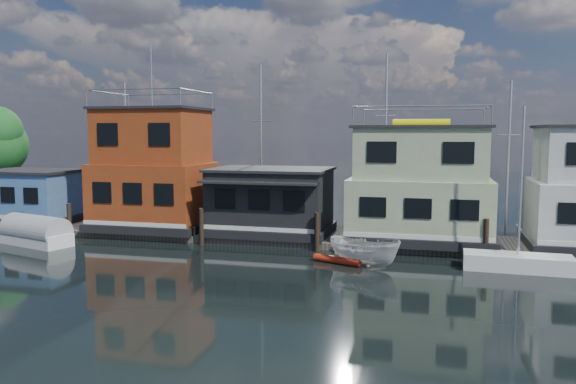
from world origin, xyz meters
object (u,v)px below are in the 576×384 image
(houseboat_dark, at_px, (271,201))
(houseboat_green, at_px, (420,186))
(day_sailer, at_px, (518,261))
(red_kayak, at_px, (337,260))
(tarp_runabout, at_px, (36,233))
(houseboat_blue, at_px, (32,196))
(houseboat_red, at_px, (154,172))
(dinghy_white, at_px, (367,249))
(motorboat, at_px, (364,251))

(houseboat_dark, xyz_separation_m, houseboat_green, (9.00, 0.02, 1.13))
(houseboat_green, height_order, day_sailer, day_sailer)
(houseboat_dark, relative_size, houseboat_green, 0.88)
(houseboat_green, bearing_deg, red_kayak, -125.12)
(tarp_runabout, bearing_deg, houseboat_blue, 147.49)
(houseboat_red, relative_size, dinghy_white, 6.01)
(houseboat_green, xyz_separation_m, tarp_runabout, (-22.05, -5.23, -2.84))
(houseboat_red, height_order, red_kayak, houseboat_red)
(red_kayak, relative_size, tarp_runabout, 0.52)
(day_sailer, xyz_separation_m, tarp_runabout, (-26.86, -0.51, 0.25))
(houseboat_dark, bearing_deg, dinghy_white, -31.03)
(houseboat_green, xyz_separation_m, motorboat, (-2.49, -5.71, -2.80))
(houseboat_blue, distance_m, houseboat_green, 26.53)
(dinghy_white, bearing_deg, tarp_runabout, 89.26)
(houseboat_blue, xyz_separation_m, houseboat_green, (26.50, 0.00, 1.34))
(red_kayak, bearing_deg, houseboat_red, 176.58)
(motorboat, height_order, day_sailer, day_sailer)
(motorboat, xyz_separation_m, day_sailer, (7.31, 0.99, -0.30))
(houseboat_red, xyz_separation_m, dinghy_white, (14.44, -3.90, -3.58))
(houseboat_blue, xyz_separation_m, houseboat_red, (9.50, 0.00, 1.90))
(dinghy_white, bearing_deg, day_sailer, -101.01)
(houseboat_red, height_order, houseboat_dark, houseboat_red)
(dinghy_white, height_order, motorboat, motorboat)
(dinghy_white, relative_size, motorboat, 0.50)
(motorboat, relative_size, red_kayak, 1.49)
(houseboat_green, bearing_deg, houseboat_dark, -179.88)
(houseboat_green, distance_m, day_sailer, 7.42)
(houseboat_blue, relative_size, motorboat, 1.64)
(houseboat_blue, distance_m, tarp_runabout, 7.03)
(day_sailer, bearing_deg, houseboat_blue, 173.81)
(motorboat, bearing_deg, day_sailer, -61.76)
(houseboat_blue, distance_m, motorboat, 24.72)
(houseboat_dark, height_order, motorboat, houseboat_dark)
(houseboat_green, bearing_deg, day_sailer, -44.43)
(red_kayak, bearing_deg, houseboat_green, 74.37)
(houseboat_blue, bearing_deg, day_sailer, -8.57)
(houseboat_dark, xyz_separation_m, tarp_runabout, (-13.05, -5.21, -1.71))
(dinghy_white, relative_size, tarp_runabout, 0.39)
(houseboat_red, distance_m, red_kayak, 14.75)
(houseboat_dark, bearing_deg, houseboat_green, 0.12)
(dinghy_white, bearing_deg, houseboat_blue, 76.11)
(motorboat, distance_m, red_kayak, 1.52)
(houseboat_dark, distance_m, day_sailer, 14.72)
(houseboat_blue, bearing_deg, houseboat_red, 0.00)
(tarp_runabout, bearing_deg, houseboat_red, 63.08)
(houseboat_green, bearing_deg, motorboat, -113.58)
(houseboat_red, xyz_separation_m, houseboat_green, (17.00, 0.00, -0.55))
(dinghy_white, relative_size, day_sailer, 0.25)
(houseboat_red, bearing_deg, day_sailer, -12.21)
(houseboat_dark, relative_size, red_kayak, 2.83)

